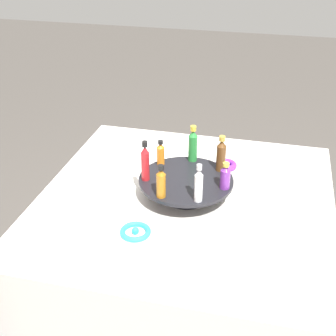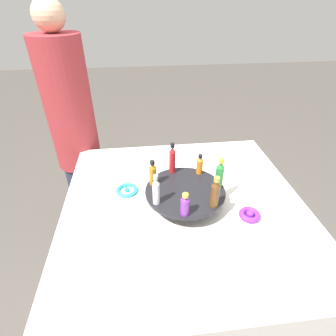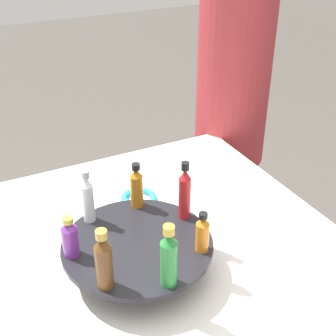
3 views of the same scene
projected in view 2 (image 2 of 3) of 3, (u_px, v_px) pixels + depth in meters
The scene contains 13 objects.
ground_plane at pixel (180, 300), 1.61m from camera, with size 12.00×12.00×0.00m, color #4C4742.
party_table at pixel (182, 260), 1.39m from camera, with size 1.07×1.07×0.80m.
display_stand at pixel (185, 194), 1.13m from camera, with size 0.34×0.34×0.08m.
bottle_brown at pixel (215, 193), 1.00m from camera, with size 0.04×0.04×0.14m.
bottle_green at pixel (220, 174), 1.10m from camera, with size 0.03×0.03×0.14m.
bottle_orange at pixel (200, 165), 1.20m from camera, with size 0.03×0.03×0.10m.
bottle_red at pixel (172, 159), 1.19m from camera, with size 0.03×0.03×0.15m.
bottle_amber at pixel (153, 174), 1.13m from camera, with size 0.03×0.03×0.12m.
bottle_clear at pixel (156, 191), 1.02m from camera, with size 0.03×0.03×0.14m.
bottle_purple at pixel (185, 205), 0.98m from camera, with size 0.04×0.04×0.10m.
ribbon_bow_purple at pixel (250, 215), 1.09m from camera, with size 0.09×0.09×0.03m.
ribbon_bow_teal at pixel (127, 190), 1.23m from camera, with size 0.10×0.10×0.02m.
person_figure at pixel (77, 143), 1.63m from camera, with size 0.27×0.27×1.56m.
Camera 2 is at (-0.86, 0.18, 1.58)m, focal length 28.00 mm.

